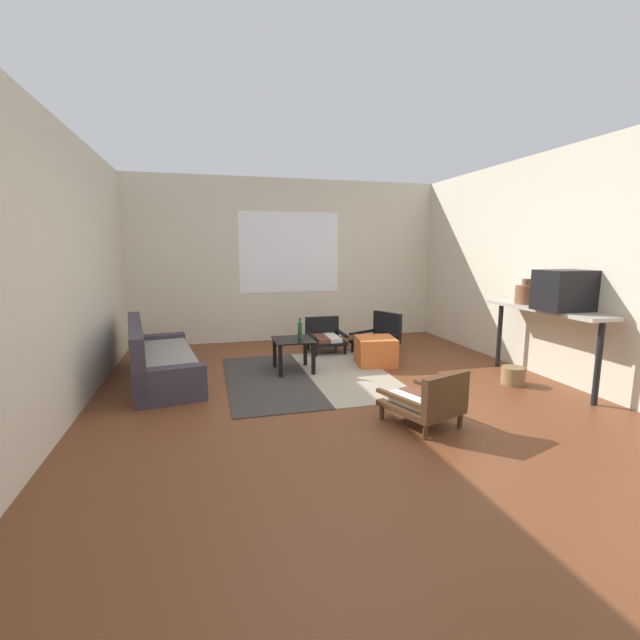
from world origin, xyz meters
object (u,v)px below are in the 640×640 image
couch (158,362)px  wicker_basket (513,376)px  glass_bottle (300,331)px  ottoman_orange (376,351)px  coffee_table (293,346)px  crt_television (564,290)px  armchair_corner (379,335)px  clay_vase (526,294)px  armchair_by_window (325,336)px  console_shelf (544,317)px  armchair_striped_foreground (427,401)px

couch → wicker_basket: size_ratio=8.00×
glass_bottle → ottoman_orange: bearing=3.9°
coffee_table → crt_television: crt_television is taller
couch → glass_bottle: size_ratio=7.54×
coffee_table → crt_television: size_ratio=1.00×
armchair_corner → clay_vase: size_ratio=2.50×
armchair_by_window → glass_bottle: bearing=-120.8°
couch → ottoman_orange: size_ratio=4.16×
couch → crt_television: crt_television is taller
couch → coffee_table: size_ratio=3.91×
console_shelf → glass_bottle: console_shelf is taller
crt_television → clay_vase: (0.00, 0.57, -0.10)m
couch → ottoman_orange: bearing=-0.9°
couch → armchair_by_window: bearing=21.4°
wicker_basket → coffee_table: bearing=153.7°
ottoman_orange → console_shelf: 2.07m
armchair_by_window → wicker_basket: 2.72m
armchair_striped_foreground → console_shelf: bearing=22.4°
couch → armchair_by_window: (2.32, 0.91, 0.01)m
ottoman_orange → console_shelf: bearing=-38.2°
armchair_by_window → armchair_striped_foreground: size_ratio=0.79×
ottoman_orange → clay_vase: 1.98m
armchair_by_window → ottoman_orange: 1.05m
crt_television → glass_bottle: 3.02m
armchair_corner → glass_bottle: size_ratio=2.74×
coffee_table → ottoman_orange: bearing=1.0°
couch → console_shelf: 4.54m
couch → crt_television: (4.32, -1.52, 0.89)m
armchair_corner → wicker_basket: 2.09m
coffee_table → couch: bearing=177.8°
coffee_table → ottoman_orange: size_ratio=1.06×
crt_television → clay_vase: bearing=89.7°
couch → ottoman_orange: 2.76m
coffee_table → clay_vase: bearing=-18.1°
armchair_striped_foreground → glass_bottle: size_ratio=2.73×
wicker_basket → armchair_corner: bearing=115.3°
armchair_by_window → armchair_corner: 0.82m
couch → armchair_by_window: 2.49m
clay_vase → glass_bottle: (-2.61, 0.83, -0.48)m
armchair_striped_foreground → clay_vase: clay_vase is taller
console_shelf → wicker_basket: (-0.33, 0.04, -0.68)m
crt_television → wicker_basket: crt_television is taller
clay_vase → glass_bottle: bearing=162.4°
coffee_table → console_shelf: bearing=-24.1°
armchair_striped_foreground → wicker_basket: armchair_striped_foreground is taller
coffee_table → glass_bottle: size_ratio=1.93×
coffee_table → console_shelf: 2.98m
console_shelf → crt_television: crt_television is taller
armchair_striped_foreground → armchair_by_window: bearing=92.3°
armchair_by_window → glass_bottle: (-0.61, -1.02, 0.30)m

